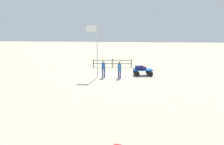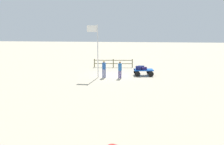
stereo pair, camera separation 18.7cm
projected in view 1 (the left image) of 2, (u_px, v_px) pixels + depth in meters
ground_plane at (115, 75)px, 23.39m from camera, size 120.00×120.00×0.00m
luggage_cart at (143, 71)px, 23.19m from camera, size 2.12×1.45×0.67m
suitcase_dark at (143, 68)px, 22.97m from camera, size 0.60×0.42×0.28m
suitcase_tan at (138, 68)px, 22.89m from camera, size 0.65×0.41×0.40m
suitcase_navy at (140, 67)px, 23.55m from camera, size 0.70×0.49×0.32m
worker_lead at (103, 68)px, 22.05m from camera, size 0.47×0.47×1.75m
worker_trailing at (119, 68)px, 21.79m from camera, size 0.47×0.47×1.71m
flagpole at (96, 46)px, 21.67m from camera, size 1.10×0.10×5.33m
wooden_fence at (112, 62)px, 28.13m from camera, size 5.02×0.48×1.08m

